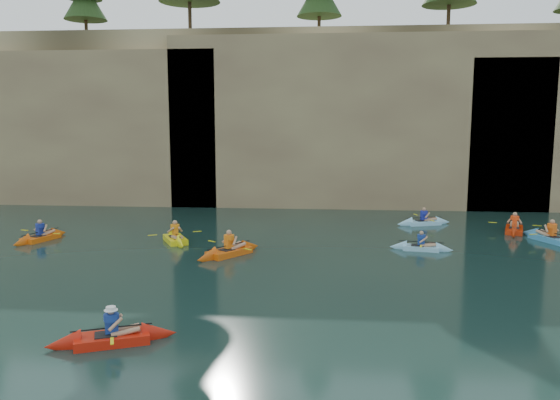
# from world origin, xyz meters

# --- Properties ---
(ground) EXTENTS (160.00, 160.00, 0.00)m
(ground) POSITION_xyz_m (0.00, 0.00, 0.00)
(ground) COLOR black
(ground) RESTS_ON ground
(cliff) EXTENTS (70.00, 16.00, 12.00)m
(cliff) POSITION_xyz_m (0.00, 30.00, 6.00)
(cliff) COLOR tan
(cliff) RESTS_ON ground
(cliff_slab_west) EXTENTS (26.00, 2.40, 10.56)m
(cliff_slab_west) POSITION_xyz_m (-20.00, 22.60, 5.28)
(cliff_slab_west) COLOR #998A5D
(cliff_slab_west) RESTS_ON ground
(cliff_slab_center) EXTENTS (24.00, 2.40, 11.40)m
(cliff_slab_center) POSITION_xyz_m (2.00, 22.60, 5.70)
(cliff_slab_center) COLOR #998A5D
(cliff_slab_center) RESTS_ON ground
(sea_cave_west) EXTENTS (4.50, 1.00, 4.00)m
(sea_cave_west) POSITION_xyz_m (-18.00, 21.95, 2.00)
(sea_cave_west) COLOR black
(sea_cave_west) RESTS_ON ground
(sea_cave_center) EXTENTS (3.50, 1.00, 3.20)m
(sea_cave_center) POSITION_xyz_m (-4.00, 21.95, 1.60)
(sea_cave_center) COLOR black
(sea_cave_center) RESTS_ON ground
(sea_cave_east) EXTENTS (5.00, 1.00, 4.50)m
(sea_cave_east) POSITION_xyz_m (10.00, 21.95, 2.25)
(sea_cave_east) COLOR black
(sea_cave_east) RESTS_ON ground
(main_kayaker) EXTENTS (3.30, 2.09, 1.21)m
(main_kayaker) POSITION_xyz_m (-5.20, -0.51, 0.16)
(main_kayaker) COLOR red
(main_kayaker) RESTS_ON ground
(kayaker_orange) EXTENTS (2.76, 3.33, 1.35)m
(kayaker_orange) POSITION_xyz_m (-3.87, 8.90, 0.17)
(kayaker_orange) COLOR #DE570E
(kayaker_orange) RESTS_ON ground
(kayaker_ltblue_near) EXTENTS (2.81, 2.13, 1.08)m
(kayaker_ltblue_near) POSITION_xyz_m (4.38, 10.53, 0.13)
(kayaker_ltblue_near) COLOR #8ECFED
(kayaker_ltblue_near) RESTS_ON ground
(kayaker_red_far) EXTENTS (2.41, 3.55, 1.29)m
(kayaker_red_far) POSITION_xyz_m (9.79, 14.96, 0.16)
(kayaker_red_far) COLOR red
(kayaker_red_far) RESTS_ON ground
(kayaker_yellow) EXTENTS (2.27, 3.15, 1.30)m
(kayaker_yellow) POSITION_xyz_m (-6.85, 11.16, 0.16)
(kayaker_yellow) COLOR yellow
(kayaker_yellow) RESTS_ON ground
(kayaker_ltblue_mid) EXTENTS (3.21, 2.27, 1.19)m
(kayaker_ltblue_mid) POSITION_xyz_m (5.52, 16.59, 0.15)
(kayaker_ltblue_mid) COLOR #98DCFF
(kayaker_ltblue_mid) RESTS_ON ground
(kayaker_blue_east) EXTENTS (2.38, 3.70, 1.32)m
(kayaker_blue_east) POSITION_xyz_m (10.79, 12.83, 0.16)
(kayaker_blue_east) COLOR #3C93CD
(kayaker_blue_east) RESTS_ON ground
(kayaker_extra_west) EXTENTS (2.36, 3.25, 1.25)m
(kayaker_extra_west) POSITION_xyz_m (-13.34, 10.97, 0.15)
(kayaker_extra_west) COLOR #ED5E0E
(kayaker_extra_west) RESTS_ON ground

